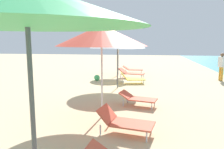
{
  "coord_description": "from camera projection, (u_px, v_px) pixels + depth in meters",
  "views": [
    {
      "loc": [
        1.07,
        5.86,
        2.26
      ],
      "look_at": [
        0.16,
        11.96,
        1.3
      ],
      "focal_mm": 35.48,
      "sensor_mm": 36.0,
      "label": 1
    }
  ],
  "objects": [
    {
      "name": "umbrella_fourth",
      "position": [
        102.0,
        35.0,
        6.23
      ],
      "size": [
        2.6,
        2.6,
        2.75
      ],
      "color": "silver",
      "rests_on": "ground"
    },
    {
      "name": "lounger_farthest_inland",
      "position": [
        131.0,
        73.0,
        13.32
      ],
      "size": [
        1.64,
        0.92,
        0.58
      ],
      "rotation": [
        0.0,
        0.0,
        -0.21
      ],
      "color": "#D8593F",
      "rests_on": "ground"
    },
    {
      "name": "beach_ball",
      "position": [
        97.0,
        78.0,
        12.49
      ],
      "size": [
        0.33,
        0.33,
        0.33
      ],
      "primitive_type": "sphere",
      "color": "#3FB266",
      "rests_on": "ground"
    },
    {
      "name": "lounger_fifth_shoreside",
      "position": [
        132.0,
        78.0,
        11.65
      ],
      "size": [
        1.34,
        0.82,
        0.58
      ],
      "rotation": [
        0.0,
        0.0,
        0.2
      ],
      "color": "yellow",
      "rests_on": "ground"
    },
    {
      "name": "lounger_farthest_shoreside",
      "position": [
        133.0,
        69.0,
        15.38
      ],
      "size": [
        1.4,
        0.67,
        0.51
      ],
      "rotation": [
        0.0,
        0.0,
        0.01
      ],
      "color": "#D8593F",
      "rests_on": "ground"
    },
    {
      "name": "umbrella_fifth",
      "position": [
        118.0,
        41.0,
        10.2
      ],
      "size": [
        2.58,
        2.58,
        2.65
      ],
      "color": "#4C4C51",
      "rests_on": "ground"
    },
    {
      "name": "lounger_fourth_shoreside",
      "position": [
        138.0,
        98.0,
        7.65
      ],
      "size": [
        1.36,
        0.85,
        0.49
      ],
      "rotation": [
        0.0,
        0.0,
        -0.24
      ],
      "color": "#D8593F",
      "rests_on": "ground"
    },
    {
      "name": "umbrella_farthest",
      "position": [
        118.0,
        42.0,
        14.09
      ],
      "size": [
        1.88,
        1.88,
        2.39
      ],
      "color": "silver",
      "rests_on": "ground"
    },
    {
      "name": "person_walking_mid",
      "position": [
        222.0,
        64.0,
        12.37
      ],
      "size": [
        0.35,
        0.42,
        1.56
      ],
      "rotation": [
        0.0,
        0.0,
        0.41
      ],
      "color": "orange",
      "rests_on": "ground"
    },
    {
      "name": "lounger_fourth_inland",
      "position": [
        124.0,
        121.0,
        5.36
      ],
      "size": [
        1.43,
        0.9,
        0.63
      ],
      "rotation": [
        0.0,
        0.0,
        -0.2
      ],
      "color": "#D8593F",
      "rests_on": "ground"
    },
    {
      "name": "umbrella_third",
      "position": [
        26.0,
        5.0,
        2.09
      ],
      "size": [
        2.35,
        2.35,
        2.86
      ],
      "color": "#4C4C51",
      "rests_on": "ground"
    }
  ]
}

